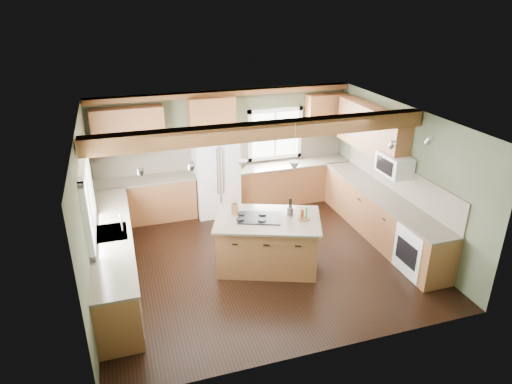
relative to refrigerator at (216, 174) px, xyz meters
name	(u,v)px	position (x,y,z in m)	size (l,w,h in m)	color
floor	(260,258)	(0.30, -2.12, -0.90)	(5.60, 5.60, 0.00)	black
ceiling	(260,119)	(0.30, -2.12, 1.70)	(5.60, 5.60, 0.00)	silver
wall_back	(225,149)	(0.30, 0.38, 0.40)	(5.60, 5.60, 0.00)	#454C36
wall_left	(88,215)	(-2.50, -2.12, 0.40)	(5.00, 5.00, 0.00)	#454C36
wall_right	(401,175)	(3.10, -2.12, 0.40)	(5.00, 5.00, 0.00)	#454C36
ceiling_beam	(265,131)	(0.30, -2.37, 1.57)	(5.55, 0.26, 0.26)	#4D2B16
soffit_trim	(224,93)	(0.30, 0.28, 1.64)	(5.55, 0.20, 0.10)	#4D2B16
backsplash_back	(225,153)	(0.30, 0.36, 0.31)	(5.58, 0.03, 0.58)	brown
backsplash_right	(399,178)	(3.08, -2.07, 0.31)	(0.03, 3.70, 0.58)	brown
base_cab_back_left	(147,200)	(-1.49, 0.08, -0.46)	(2.02, 0.60, 0.88)	brown
counter_back_left	(145,180)	(-1.49, 0.08, 0.00)	(2.06, 0.64, 0.04)	#453F33
base_cab_back_right	(292,182)	(1.79, 0.08, -0.46)	(2.62, 0.60, 0.88)	brown
counter_back_right	(293,164)	(1.79, 0.08, 0.00)	(2.66, 0.64, 0.04)	#453F33
base_cab_left	(115,258)	(-2.20, -2.07, -0.46)	(0.60, 3.70, 0.88)	brown
counter_left	(111,233)	(-2.20, -2.07, 0.00)	(0.64, 3.74, 0.04)	#453F33
base_cab_right	(381,217)	(2.80, -2.07, -0.46)	(0.60, 3.70, 0.88)	brown
counter_right	(384,195)	(2.80, -2.07, 0.00)	(0.64, 3.74, 0.04)	#453F33
upper_cab_back_left	(128,130)	(-1.69, 0.21, 1.05)	(1.40, 0.35, 0.90)	brown
upper_cab_over_fridge	(212,114)	(0.00, 0.21, 1.25)	(0.96, 0.35, 0.70)	brown
upper_cab_right	(372,130)	(2.92, -1.22, 1.05)	(0.35, 2.20, 0.90)	brown
upper_cab_back_corner	(326,114)	(2.60, 0.21, 1.05)	(0.90, 0.35, 0.90)	brown
window_left	(87,199)	(-2.48, -2.07, 0.65)	(0.04, 1.60, 1.05)	white
window_back	(275,134)	(1.45, 0.36, 0.65)	(1.10, 0.04, 1.00)	white
sink	(111,233)	(-2.20, -2.07, 0.01)	(0.50, 0.65, 0.03)	#262628
faucet	(122,224)	(-2.02, -2.07, 0.15)	(0.02, 0.02, 0.28)	#B2B2B7
dishwasher	(118,306)	(-2.19, -3.37, -0.47)	(0.60, 0.60, 0.84)	white
oven	(422,250)	(2.79, -3.37, -0.47)	(0.60, 0.72, 0.84)	white
microwave	(394,165)	(2.88, -2.17, 0.65)	(0.40, 0.70, 0.38)	white
pendant_left	(243,165)	(-0.03, -2.22, 0.98)	(0.18, 0.18, 0.16)	#B2B2B7
pendant_right	(294,166)	(0.75, -2.52, 0.98)	(0.18, 0.18, 0.16)	#B2B2B7
refrigerator	(216,174)	(0.00, 0.00, 0.00)	(0.90, 0.74, 1.80)	white
island	(267,243)	(0.36, -2.37, -0.46)	(1.67, 1.02, 0.88)	brown
island_top	(268,220)	(0.36, -2.37, 0.00)	(1.78, 1.13, 0.04)	#453F33
cooktop	(260,218)	(0.23, -2.32, 0.03)	(0.72, 0.48, 0.02)	black
knife_block	(235,209)	(-0.13, -2.03, 0.11)	(0.11, 0.08, 0.18)	brown
utensil_crock	(290,211)	(0.77, -2.36, 0.09)	(0.11, 0.11, 0.14)	#423B35
bottle_tray	(304,214)	(0.94, -2.56, 0.12)	(0.22, 0.22, 0.20)	brown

